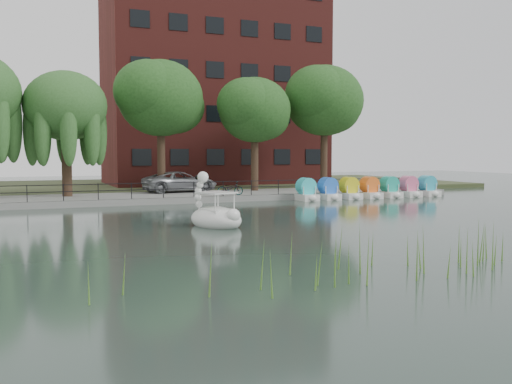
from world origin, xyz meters
TOP-DOWN VIEW (x-y plane):
  - ground_plane at (0.00, 0.00)m, footprint 120.00×120.00m
  - promenade at (0.00, 16.00)m, footprint 40.00×6.00m
  - kerb at (0.00, 13.05)m, footprint 40.00×0.25m
  - land_strip at (0.00, 30.00)m, footprint 60.00×22.00m
  - railing at (0.00, 13.25)m, footprint 32.00×0.05m
  - apartment_building at (7.00, 29.97)m, footprint 20.00×10.07m
  - willow_mid at (-7.50, 17.00)m, footprint 5.32×5.32m
  - broadleaf_center at (-1.00, 18.00)m, footprint 6.00×6.00m
  - broadleaf_right at (6.00, 17.50)m, footprint 5.40×5.40m
  - broadleaf_far at (12.50, 18.50)m, footprint 6.30×6.30m
  - minivan at (0.37, 18.01)m, footprint 3.49×6.44m
  - bicycle at (2.75, 13.94)m, footprint 1.32×1.80m
  - swan_boat at (-2.40, 1.74)m, footprint 2.62×3.27m
  - pedal_boat_row at (12.75, 12.27)m, footprint 11.35×1.70m
  - reed_bank at (2.00, -9.50)m, footprint 24.00×2.40m

SIDE VIEW (x-z plane):
  - ground_plane at x=0.00m, z-range 0.00..0.00m
  - land_strip at x=0.00m, z-range 0.00..0.36m
  - promenade at x=0.00m, z-range 0.00..0.40m
  - kerb at x=0.00m, z-range 0.00..0.40m
  - swan_boat at x=-2.40m, z-range -0.68..1.73m
  - reed_bank at x=2.00m, z-range 0.00..1.20m
  - pedal_boat_row at x=12.75m, z-range -0.09..1.31m
  - bicycle at x=2.75m, z-range 0.40..1.40m
  - railing at x=0.00m, z-range 0.65..1.65m
  - minivan at x=0.37m, z-range 0.40..2.11m
  - willow_mid at x=-7.50m, z-range 2.17..10.32m
  - broadleaf_right at x=6.00m, z-range 2.22..10.55m
  - broadleaf_center at x=-1.00m, z-range 2.44..11.69m
  - broadleaf_far at x=12.50m, z-range 2.54..12.25m
  - apartment_building at x=7.00m, z-range 0.36..18.36m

